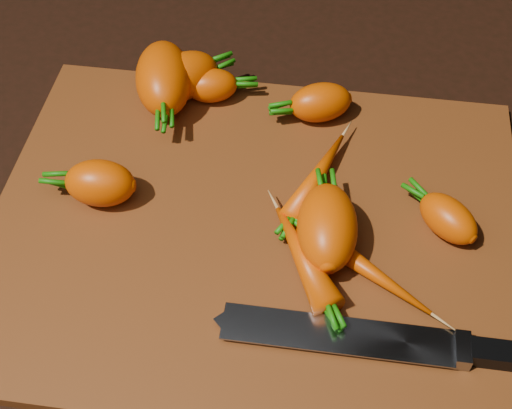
# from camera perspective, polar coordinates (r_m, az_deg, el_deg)

# --- Properties ---
(ground) EXTENTS (2.00, 2.00, 0.01)m
(ground) POSITION_cam_1_polar(r_m,az_deg,el_deg) (0.68, -0.12, -2.50)
(ground) COLOR black
(cutting_board) EXTENTS (0.50, 0.40, 0.01)m
(cutting_board) POSITION_cam_1_polar(r_m,az_deg,el_deg) (0.67, -0.12, -1.94)
(cutting_board) COLOR #673212
(cutting_board) RESTS_ON ground
(carrot_0) EXTENTS (0.09, 0.09, 0.05)m
(carrot_0) POSITION_cam_1_polar(r_m,az_deg,el_deg) (0.78, -5.82, 10.18)
(carrot_0) COLOR #D04602
(carrot_0) RESTS_ON cutting_board
(carrot_1) EXTENTS (0.07, 0.05, 0.05)m
(carrot_1) POSITION_cam_1_polar(r_m,az_deg,el_deg) (0.69, -12.37, 1.68)
(carrot_1) COLOR #D04602
(carrot_1) RESTS_ON cutting_board
(carrot_2) EXTENTS (0.08, 0.11, 0.06)m
(carrot_2) POSITION_cam_1_polar(r_m,az_deg,el_deg) (0.77, -7.40, 9.98)
(carrot_2) COLOR #D04602
(carrot_2) RESTS_ON cutting_board
(carrot_3) EXTENTS (0.06, 0.10, 0.05)m
(carrot_3) POSITION_cam_1_polar(r_m,az_deg,el_deg) (0.64, 5.72, -1.82)
(carrot_3) COLOR #D04602
(carrot_3) RESTS_ON cutting_board
(carrot_4) EXTENTS (0.08, 0.06, 0.04)m
(carrot_4) POSITION_cam_1_polar(r_m,az_deg,el_deg) (0.76, 5.17, 8.14)
(carrot_4) COLOR #D04602
(carrot_4) RESTS_ON cutting_board
(carrot_5) EXTENTS (0.06, 0.05, 0.04)m
(carrot_5) POSITION_cam_1_polar(r_m,az_deg,el_deg) (0.78, -3.57, 9.47)
(carrot_5) COLOR #D04602
(carrot_5) RESTS_ON cutting_board
(carrot_6) EXTENTS (0.07, 0.07, 0.04)m
(carrot_6) POSITION_cam_1_polar(r_m,az_deg,el_deg) (0.67, 15.13, -1.08)
(carrot_6) COLOR #D04602
(carrot_6) RESTS_ON cutting_board
(carrot_7) EXTENTS (0.06, 0.12, 0.03)m
(carrot_7) POSITION_cam_1_polar(r_m,az_deg,el_deg) (0.69, 4.94, 2.30)
(carrot_7) COLOR #D04602
(carrot_7) RESTS_ON cutting_board
(carrot_8) EXTENTS (0.13, 0.10, 0.02)m
(carrot_8) POSITION_cam_1_polar(r_m,az_deg,el_deg) (0.63, 8.68, -5.00)
(carrot_8) COLOR #D04602
(carrot_8) RESTS_ON cutting_board
(carrot_9) EXTENTS (0.08, 0.11, 0.03)m
(carrot_9) POSITION_cam_1_polar(r_m,az_deg,el_deg) (0.63, 3.72, -4.09)
(carrot_9) COLOR #D04602
(carrot_9) RESTS_ON cutting_board
(knife) EXTENTS (0.31, 0.03, 0.02)m
(knife) POSITION_cam_1_polar(r_m,az_deg,el_deg) (0.60, 8.34, -10.48)
(knife) COLOR gray
(knife) RESTS_ON cutting_board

